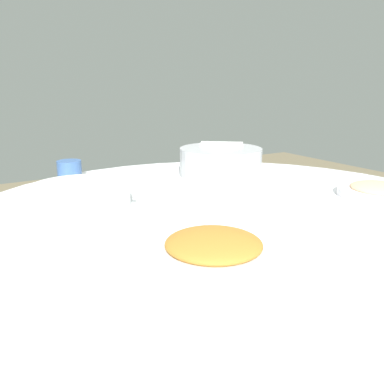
% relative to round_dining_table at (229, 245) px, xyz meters
% --- Properties ---
extents(round_dining_table, '(1.36, 1.36, 0.76)m').
position_rel_round_dining_table_xyz_m(round_dining_table, '(0.00, 0.00, 0.00)').
color(round_dining_table, '#99999E').
rests_on(round_dining_table, ground).
extents(rice_bowl, '(0.28, 0.28, 0.10)m').
position_rel_round_dining_table_xyz_m(rice_bowl, '(-0.37, 0.23, 0.13)').
color(rice_bowl, '#B2B5BA').
rests_on(rice_bowl, round_dining_table).
extents(soup_bowl, '(0.25, 0.25, 0.06)m').
position_rel_round_dining_table_xyz_m(soup_bowl, '(-0.24, -0.29, 0.11)').
color(soup_bowl, white).
rests_on(soup_bowl, round_dining_table).
extents(dish_tofu_braise, '(0.24, 0.24, 0.04)m').
position_rel_round_dining_table_xyz_m(dish_tofu_braise, '(0.19, -0.17, 0.10)').
color(dish_tofu_braise, white).
rests_on(dish_tofu_braise, round_dining_table).
extents(dish_noodles, '(0.22, 0.22, 0.04)m').
position_rel_round_dining_table_xyz_m(dish_noodles, '(0.08, 0.45, 0.10)').
color(dish_noodles, white).
rests_on(dish_noodles, round_dining_table).
extents(tea_cup_far, '(0.08, 0.08, 0.06)m').
position_rel_round_dining_table_xyz_m(tea_cup_far, '(-0.58, -0.23, 0.11)').
color(tea_cup_far, '#385A92').
rests_on(tea_cup_far, round_dining_table).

